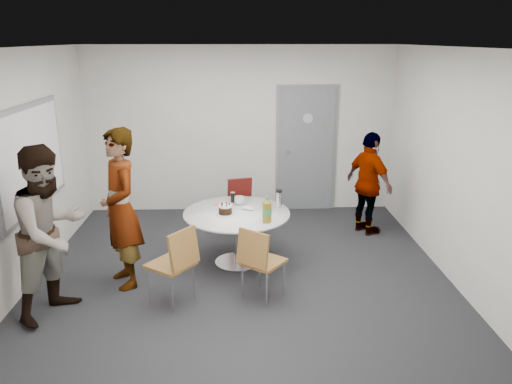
{
  "coord_description": "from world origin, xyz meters",
  "views": [
    {
      "loc": [
        -0.04,
        -5.58,
        2.8
      ],
      "look_at": [
        0.18,
        0.25,
        0.99
      ],
      "focal_mm": 35.0,
      "sensor_mm": 36.0,
      "label": 1
    }
  ],
  "objects_px": {
    "chair_near_right": "(259,257)",
    "person_left": "(51,232)",
    "door": "(306,149)",
    "table": "(239,219)",
    "whiteboard": "(31,158)",
    "chair_far": "(241,200)",
    "person_right": "(369,184)",
    "chair_near_left": "(176,259)",
    "person_main": "(121,209)"
  },
  "relations": [
    {
      "from": "chair_near_right",
      "to": "person_left",
      "type": "height_order",
      "value": "person_left"
    },
    {
      "from": "door",
      "to": "table",
      "type": "distance_m",
      "value": 2.47
    },
    {
      "from": "door",
      "to": "whiteboard",
      "type": "bearing_deg",
      "value": -147.34
    },
    {
      "from": "table",
      "to": "person_left",
      "type": "distance_m",
      "value": 2.23
    },
    {
      "from": "chair_far",
      "to": "person_right",
      "type": "bearing_deg",
      "value": 163.28
    },
    {
      "from": "door",
      "to": "person_left",
      "type": "distance_m",
      "value": 4.48
    },
    {
      "from": "door",
      "to": "person_right",
      "type": "xyz_separation_m",
      "value": [
        0.77,
        -1.15,
        -0.27
      ]
    },
    {
      "from": "table",
      "to": "person_left",
      "type": "height_order",
      "value": "person_left"
    },
    {
      "from": "chair_near_right",
      "to": "whiteboard",
      "type": "bearing_deg",
      "value": -158.82
    },
    {
      "from": "chair_far",
      "to": "person_left",
      "type": "bearing_deg",
      "value": 35.61
    },
    {
      "from": "chair_near_left",
      "to": "person_main",
      "type": "bearing_deg",
      "value": 88.24
    },
    {
      "from": "table",
      "to": "person_right",
      "type": "relative_size",
      "value": 0.88
    },
    {
      "from": "person_main",
      "to": "person_right",
      "type": "xyz_separation_m",
      "value": [
        3.25,
        1.49,
        -0.17
      ]
    },
    {
      "from": "door",
      "to": "table",
      "type": "xyz_separation_m",
      "value": [
        -1.14,
        -2.16,
        -0.41
      ]
    },
    {
      "from": "chair_near_left",
      "to": "chair_far",
      "type": "height_order",
      "value": "chair_near_left"
    },
    {
      "from": "chair_near_right",
      "to": "person_left",
      "type": "bearing_deg",
      "value": -136.98
    },
    {
      "from": "chair_near_left",
      "to": "person_left",
      "type": "distance_m",
      "value": 1.3
    },
    {
      "from": "chair_near_right",
      "to": "person_right",
      "type": "bearing_deg",
      "value": 87.82
    },
    {
      "from": "door",
      "to": "person_left",
      "type": "bearing_deg",
      "value": -132.97
    },
    {
      "from": "person_main",
      "to": "person_right",
      "type": "bearing_deg",
      "value": 86.48
    },
    {
      "from": "person_left",
      "to": "door",
      "type": "bearing_deg",
      "value": -15.33
    },
    {
      "from": "door",
      "to": "chair_far",
      "type": "distance_m",
      "value": 1.6
    },
    {
      "from": "door",
      "to": "chair_near_right",
      "type": "xyz_separation_m",
      "value": [
        -0.92,
        -3.11,
        -0.51
      ]
    },
    {
      "from": "whiteboard",
      "to": "chair_near_right",
      "type": "height_order",
      "value": "whiteboard"
    },
    {
      "from": "chair_far",
      "to": "person_right",
      "type": "height_order",
      "value": "person_right"
    },
    {
      "from": "person_left",
      "to": "whiteboard",
      "type": "bearing_deg",
      "value": 54.88
    },
    {
      "from": "whiteboard",
      "to": "chair_far",
      "type": "xyz_separation_m",
      "value": [
        2.47,
        1.25,
        -0.96
      ]
    },
    {
      "from": "door",
      "to": "chair_near_left",
      "type": "height_order",
      "value": "door"
    },
    {
      "from": "table",
      "to": "person_main",
      "type": "distance_m",
      "value": 1.46
    },
    {
      "from": "chair_near_right",
      "to": "person_main",
      "type": "bearing_deg",
      "value": -158.03
    },
    {
      "from": "chair_near_left",
      "to": "person_left",
      "type": "xyz_separation_m",
      "value": [
        -1.24,
        -0.1,
        0.37
      ]
    },
    {
      "from": "chair_near_left",
      "to": "chair_far",
      "type": "distance_m",
      "value": 2.25
    },
    {
      "from": "table",
      "to": "chair_near_right",
      "type": "height_order",
      "value": "table"
    },
    {
      "from": "whiteboard",
      "to": "table",
      "type": "xyz_separation_m",
      "value": [
        2.42,
        0.12,
        -0.84
      ]
    },
    {
      "from": "table",
      "to": "person_right",
      "type": "bearing_deg",
      "value": 27.82
    },
    {
      "from": "chair_far",
      "to": "person_left",
      "type": "distance_m",
      "value": 3.0
    },
    {
      "from": "chair_near_right",
      "to": "person_right",
      "type": "xyz_separation_m",
      "value": [
        1.7,
        1.96,
        0.24
      ]
    },
    {
      "from": "chair_near_left",
      "to": "chair_near_right",
      "type": "bearing_deg",
      "value": -49.59
    },
    {
      "from": "table",
      "to": "person_right",
      "type": "height_order",
      "value": "person_right"
    },
    {
      "from": "chair_near_right",
      "to": "door",
      "type": "bearing_deg",
      "value": 112.11
    },
    {
      "from": "table",
      "to": "chair_near_left",
      "type": "bearing_deg",
      "value": -123.37
    },
    {
      "from": "person_main",
      "to": "person_left",
      "type": "relative_size",
      "value": 1.03
    },
    {
      "from": "chair_near_left",
      "to": "door",
      "type": "bearing_deg",
      "value": 6.71
    },
    {
      "from": "person_right",
      "to": "person_left",
      "type": "bearing_deg",
      "value": 91.35
    },
    {
      "from": "chair_near_right",
      "to": "chair_far",
      "type": "distance_m",
      "value": 2.08
    },
    {
      "from": "chair_near_right",
      "to": "person_left",
      "type": "distance_m",
      "value": 2.17
    },
    {
      "from": "chair_near_right",
      "to": "chair_far",
      "type": "relative_size",
      "value": 1.05
    },
    {
      "from": "door",
      "to": "person_right",
      "type": "height_order",
      "value": "door"
    },
    {
      "from": "person_main",
      "to": "person_right",
      "type": "height_order",
      "value": "person_main"
    },
    {
      "from": "whiteboard",
      "to": "person_right",
      "type": "xyz_separation_m",
      "value": [
        4.33,
        1.13,
        -0.69
      ]
    }
  ]
}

